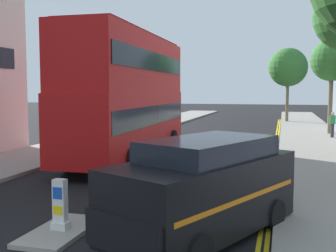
% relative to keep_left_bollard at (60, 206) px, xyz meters
% --- Properties ---
extents(sidewalk_right, '(4.00, 80.00, 0.14)m').
position_rel_keep_left_bollard_xyz_m(sidewalk_right, '(6.50, 12.00, -0.54)').
color(sidewalk_right, gray).
rests_on(sidewalk_right, ground).
extents(sidewalk_left, '(4.00, 80.00, 0.14)m').
position_rel_keep_left_bollard_xyz_m(sidewalk_left, '(-6.50, 12.00, -0.54)').
color(sidewalk_left, gray).
rests_on(sidewalk_left, ground).
extents(kerb_line_outer, '(0.10, 56.00, 0.01)m').
position_rel_keep_left_bollard_xyz_m(kerb_line_outer, '(4.40, 10.00, -0.60)').
color(kerb_line_outer, yellow).
rests_on(kerb_line_outer, ground).
extents(kerb_line_inner, '(0.10, 56.00, 0.01)m').
position_rel_keep_left_bollard_xyz_m(kerb_line_inner, '(4.24, 10.00, -0.60)').
color(kerb_line_inner, yellow).
rests_on(kerb_line_inner, ground).
extents(traffic_island, '(1.10, 2.20, 0.10)m').
position_rel_keep_left_bollard_xyz_m(traffic_island, '(0.00, 0.00, -0.56)').
color(traffic_island, gray).
rests_on(traffic_island, ground).
extents(keep_left_bollard, '(0.36, 0.28, 1.11)m').
position_rel_keep_left_bollard_xyz_m(keep_left_bollard, '(0.00, 0.00, 0.00)').
color(keep_left_bollard, silver).
rests_on(keep_left_bollard, traffic_island).
extents(double_decker_bus_away, '(3.00, 10.86, 5.64)m').
position_rel_keep_left_bollard_xyz_m(double_decker_bus_away, '(-2.08, 9.61, 2.42)').
color(double_decker_bus_away, red).
rests_on(double_decker_bus_away, ground).
extents(taxi_minivan, '(3.73, 5.15, 2.12)m').
position_rel_keep_left_bollard_xyz_m(taxi_minivan, '(3.04, 0.55, 0.46)').
color(taxi_minivan, black).
rests_on(taxi_minivan, ground).
extents(pedestrian_far, '(0.34, 0.22, 1.62)m').
position_rel_keep_left_bollard_xyz_m(pedestrian_far, '(7.72, 20.20, 0.38)').
color(pedestrian_far, '#2D2D38').
rests_on(pedestrian_far, sidewalk_right).
extents(street_tree_near, '(3.70, 3.70, 7.05)m').
position_rel_keep_left_bollard_xyz_m(street_tree_near, '(5.02, 33.75, 4.71)').
color(street_tree_near, '#6B6047').
rests_on(street_tree_near, sidewalk_right).
extents(street_tree_distant, '(2.87, 2.87, 6.49)m').
position_rel_keep_left_bollard_xyz_m(street_tree_distant, '(7.81, 22.75, 4.54)').
color(street_tree_distant, '#6B6047').
rests_on(street_tree_distant, sidewalk_right).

